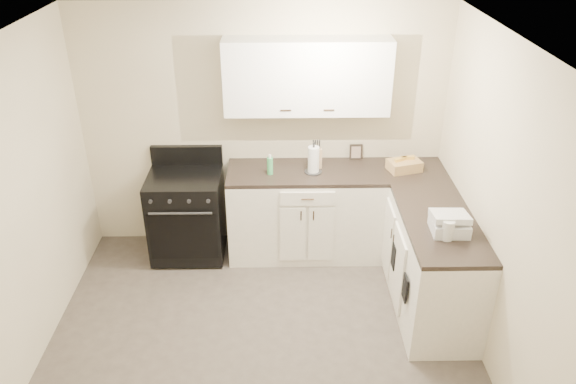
{
  "coord_description": "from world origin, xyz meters",
  "views": [
    {
      "loc": [
        0.16,
        -3.42,
        3.38
      ],
      "look_at": [
        0.23,
        0.85,
        1.06
      ],
      "focal_mm": 35.0,
      "sensor_mm": 36.0,
      "label": 1
    }
  ],
  "objects_px": {
    "wicker_basket": "(404,165)",
    "paper_towel": "(313,160)",
    "knife_block": "(316,158)",
    "countertop_grill": "(449,226)",
    "stove": "(187,215)"
  },
  "relations": [
    {
      "from": "paper_towel",
      "to": "wicker_basket",
      "type": "relative_size",
      "value": 0.87
    },
    {
      "from": "knife_block",
      "to": "wicker_basket",
      "type": "bearing_deg",
      "value": -23.14
    },
    {
      "from": "stove",
      "to": "wicker_basket",
      "type": "xyz_separation_m",
      "value": [
        2.16,
        0.02,
        0.53
      ]
    },
    {
      "from": "wicker_basket",
      "to": "countertop_grill",
      "type": "xyz_separation_m",
      "value": [
        0.14,
        -1.12,
        0.0
      ]
    },
    {
      "from": "paper_towel",
      "to": "countertop_grill",
      "type": "relative_size",
      "value": 0.93
    },
    {
      "from": "paper_towel",
      "to": "wicker_basket",
      "type": "height_order",
      "value": "paper_towel"
    },
    {
      "from": "countertop_grill",
      "to": "paper_towel",
      "type": "bearing_deg",
      "value": 134.93
    },
    {
      "from": "stove",
      "to": "paper_towel",
      "type": "xyz_separation_m",
      "value": [
        1.27,
        -0.01,
        0.61
      ]
    },
    {
      "from": "wicker_basket",
      "to": "countertop_grill",
      "type": "distance_m",
      "value": 1.13
    },
    {
      "from": "knife_block",
      "to": "countertop_grill",
      "type": "xyz_separation_m",
      "value": [
        1.0,
        -1.19,
        -0.05
      ]
    },
    {
      "from": "knife_block",
      "to": "wicker_basket",
      "type": "distance_m",
      "value": 0.87
    },
    {
      "from": "stove",
      "to": "knife_block",
      "type": "relative_size",
      "value": 4.22
    },
    {
      "from": "stove",
      "to": "countertop_grill",
      "type": "relative_size",
      "value": 3.04
    },
    {
      "from": "knife_block",
      "to": "wicker_basket",
      "type": "height_order",
      "value": "knife_block"
    },
    {
      "from": "wicker_basket",
      "to": "paper_towel",
      "type": "bearing_deg",
      "value": -178.01
    }
  ]
}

